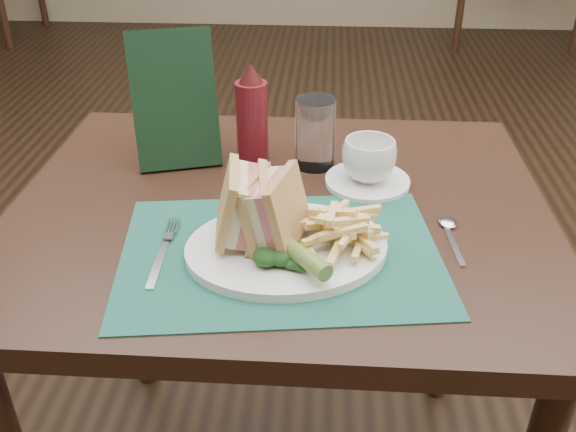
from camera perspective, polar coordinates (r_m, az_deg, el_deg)
The scene contains 17 objects.
floor at distance 1.93m, azimuth 0.54°, elevation -10.77°, with size 7.00×7.00×0.00m, color black.
wall_back at distance 5.10m, azimuth 2.88°, elevation 16.53°, with size 6.00×6.00×0.00m, color tan.
table_main at distance 1.31m, azimuth -0.65°, elevation -13.19°, with size 0.90×0.75×0.75m, color black, non-canonical shape.
placemat at distance 0.95m, azimuth -0.67°, elevation -3.39°, with size 0.47×0.34×0.00m, color #195244.
plate at distance 0.95m, azimuth -0.12°, elevation -2.87°, with size 0.30×0.24×0.01m, color white, non-canonical shape.
sandwich_half_a at distance 0.93m, azimuth -5.43°, elevation 0.97°, with size 0.06×0.11×0.10m, color tan, non-canonical shape.
sandwich_half_b at distance 0.93m, azimuth -2.42°, elevation 0.82°, with size 0.06×0.11×0.10m, color tan, non-canonical shape.
kale_garnish at distance 0.90m, azimuth -0.20°, elevation -3.53°, with size 0.11×0.08×0.03m, color black, non-canonical shape.
pickle_spear at distance 0.88m, azimuth 1.01°, elevation -3.39°, with size 0.02×0.02×0.12m, color #4F702A.
fries_pile at distance 0.94m, azimuth 4.53°, elevation -0.77°, with size 0.18×0.20×0.06m, color #F8D77C, non-canonical shape.
fork at distance 0.97m, azimuth -11.08°, elevation -2.96°, with size 0.03×0.17×0.01m, color silver, non-canonical shape.
spoon at distance 1.02m, azimuth 14.38°, elevation -1.75°, with size 0.03×0.15×0.01m, color silver, non-canonical shape.
saucer at distance 1.15m, azimuth 7.06°, elevation 3.07°, with size 0.15×0.15×0.01m, color white.
coffee_cup at distance 1.13m, azimuth 7.20°, elevation 4.97°, with size 0.09×0.09×0.07m, color white.
drinking_glass at distance 1.18m, azimuth 2.42°, elevation 7.38°, with size 0.07×0.07×0.13m, color white.
ketchup_bottle at distance 1.20m, azimuth -3.24°, elevation 9.18°, with size 0.06×0.06×0.19m, color #580F17, non-canonical shape.
check_presenter at distance 1.19m, azimuth -10.06°, elevation 10.12°, with size 0.15×0.02×0.25m, color black.
Camera 1 is at (0.08, -1.43, 1.29)m, focal length 40.00 mm.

